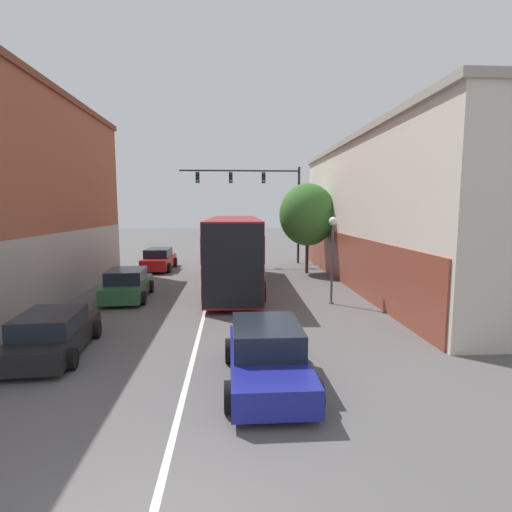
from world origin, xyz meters
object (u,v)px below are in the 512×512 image
hatchback_foreground (267,355)px  traffic_signal_gantry (261,192)px  parked_car_left_mid (53,334)px  street_tree_near (308,215)px  parked_car_left_near (159,260)px  bus (234,249)px  street_lamp (332,248)px  parked_car_left_far (127,285)px

hatchback_foreground → traffic_signal_gantry: (1.40, 21.17, 4.83)m
parked_car_left_mid → traffic_signal_gantry: size_ratio=0.48×
traffic_signal_gantry → street_tree_near: size_ratio=1.55×
parked_car_left_near → street_tree_near: bearing=-100.5°
parked_car_left_mid → street_tree_near: 17.81m
hatchback_foreground → bus: bearing=3.0°
hatchback_foreground → street_lamp: bearing=-25.0°
street_lamp → street_tree_near: (0.50, 8.56, 1.31)m
parked_car_left_mid → street_tree_near: street_tree_near is taller
parked_car_left_mid → traffic_signal_gantry: bearing=-26.6°
hatchback_foreground → parked_car_left_mid: size_ratio=1.01×
hatchback_foreground → street_tree_near: (4.11, 16.42, 3.18)m
street_lamp → hatchback_foreground: bearing=-114.6°
parked_car_left_far → traffic_signal_gantry: bearing=-35.2°
parked_car_left_mid → street_tree_near: (10.24, 14.21, 3.24)m
parked_car_left_near → parked_car_left_mid: size_ratio=1.04×
street_tree_near → parked_car_left_near: bearing=168.7°
hatchback_foreground → street_tree_near: street_tree_near is taller
parked_car_left_far → street_tree_near: size_ratio=0.76×
parked_car_left_mid → street_lamp: 11.42m
parked_car_left_far → bus: bearing=-67.3°
parked_car_left_near → street_tree_near: size_ratio=0.78×
hatchback_foreground → parked_car_left_near: (-5.92, 18.43, 0.04)m
hatchback_foreground → parked_car_left_near: 19.35m
parked_car_left_mid → traffic_signal_gantry: (7.53, 18.96, 4.89)m
hatchback_foreground → parked_car_left_near: size_ratio=0.97×
parked_car_left_near → street_lamp: (9.52, -10.56, 1.83)m
hatchback_foreground → parked_car_left_mid: hatchback_foreground is taller
parked_car_left_near → traffic_signal_gantry: traffic_signal_gantry is taller
parked_car_left_far → street_tree_near: bearing=-58.5°
street_tree_near → parked_car_left_far: bearing=-144.7°
traffic_signal_gantry → parked_car_left_mid: bearing=-111.7°
street_lamp → street_tree_near: bearing=86.6°
bus → parked_car_left_mid: bearing=151.9°
bus → traffic_signal_gantry: 10.06m
street_lamp → street_tree_near: size_ratio=0.66×
street_tree_near → traffic_signal_gantry: bearing=119.7°
parked_car_left_near → street_lamp: size_ratio=1.17×
parked_car_left_far → street_lamp: size_ratio=1.14×
parked_car_left_mid → street_tree_near: bearing=-40.7°
traffic_signal_gantry → street_lamp: size_ratio=2.35×
parked_car_left_near → parked_car_left_mid: parked_car_left_near is taller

